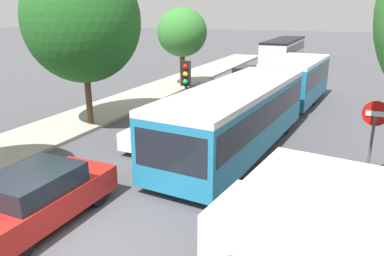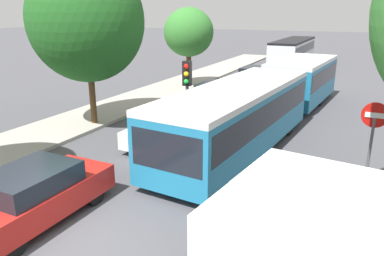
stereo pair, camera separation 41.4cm
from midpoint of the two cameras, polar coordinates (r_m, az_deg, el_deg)
The scene contains 13 objects.
ground_plane at distance 9.40m, azimuth -17.16°, elevation -16.59°, with size 200.00×200.00×0.00m, color #47474C.
kerb_strip_left at distance 25.99m, azimuth -4.88°, elevation 6.11°, with size 3.20×43.36×0.14m, color #9E998E.
articulated_bus at distance 17.40m, azimuth 10.70°, elevation 4.91°, with size 4.01×17.20×2.53m.
city_bus_rear at distance 39.90m, azimuth 13.53°, elevation 11.57°, with size 2.56×11.21×2.41m.
queued_car_red at distance 10.25m, azimuth -23.54°, elevation -9.63°, with size 1.84×4.18×1.44m.
queued_car_white at distance 15.00m, azimuth -5.14°, elevation 0.15°, with size 1.78×4.04×1.39m.
queued_car_tan at distance 20.47m, azimuth 2.46°, elevation 4.98°, with size 1.85×4.20×1.45m.
queued_car_black at distance 26.73m, azimuth 8.07°, elevation 7.75°, with size 1.84×4.17×1.44m.
white_van at distance 7.53m, azimuth 21.92°, elevation -15.17°, with size 5.21×2.58×2.31m.
traffic_light at distance 13.92m, azimuth -1.77°, elevation 6.47°, with size 0.36×0.39×3.40m.
no_entry_sign at distance 11.41m, azimuth 24.89°, elevation -0.86°, with size 0.70×0.08×2.82m.
tree_left_mid at distance 17.44m, azimuth -17.07°, elevation 14.92°, with size 5.01×5.01×7.39m.
tree_left_far at distance 25.97m, azimuth -1.99°, elevation 14.34°, with size 3.35×3.35×5.40m.
Camera 1 is at (5.20, -5.82, 5.14)m, focal length 35.00 mm.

